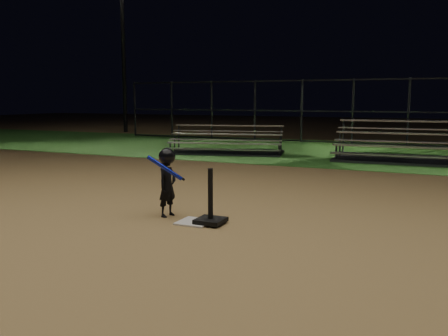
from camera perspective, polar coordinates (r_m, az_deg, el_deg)
ground at (r=6.78m, az=-3.50°, el=-6.56°), size 80.00×80.00×0.00m
grass_strip at (r=16.18m, az=13.23°, el=1.92°), size 60.00×8.00×0.01m
home_plate at (r=6.77m, az=-3.50°, el=-6.46°), size 0.45×0.45×0.02m
batting_tee at (r=6.65m, az=-1.62°, el=-5.38°), size 0.38×0.38×0.76m
child_batter at (r=7.08m, az=-6.78°, el=-1.47°), size 0.47×0.50×1.02m
bleacher_left at (r=15.31m, az=0.25°, el=2.45°), size 3.89×2.54×0.88m
bleacher_right at (r=14.31m, az=22.28°, el=1.62°), size 4.62×2.38×1.11m
backstop_fence at (r=19.05m, az=15.12°, el=6.53°), size 20.08×0.08×2.50m
light_pole_left at (r=25.83m, az=-12.06°, el=15.24°), size 0.90×0.53×8.30m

